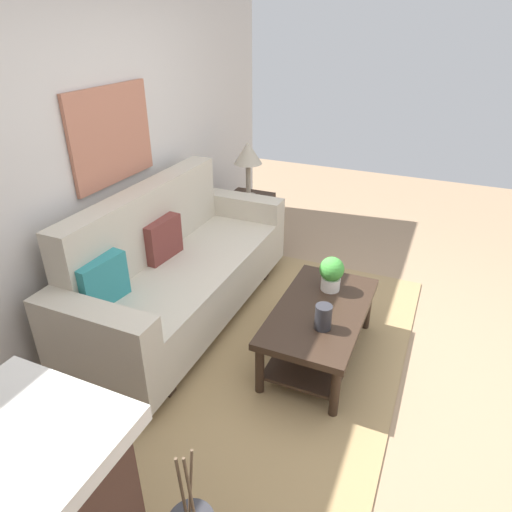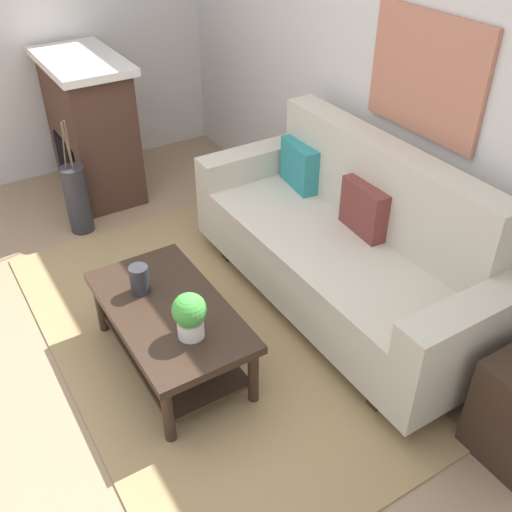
# 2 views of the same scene
# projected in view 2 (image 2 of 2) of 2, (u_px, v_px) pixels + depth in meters

# --- Properties ---
(ground_plane) EXTENTS (9.44, 9.44, 0.00)m
(ground_plane) POSITION_uv_depth(u_px,v_px,m) (127.00, 369.00, 3.46)
(ground_plane) COLOR #9E7F60
(wall_back) EXTENTS (5.44, 0.10, 2.70)m
(wall_back) POSITION_uv_depth(u_px,v_px,m) (411.00, 82.00, 3.53)
(wall_back) COLOR silver
(wall_back) RESTS_ON ground_plane
(wall_left) EXTENTS (0.10, 4.94, 2.70)m
(wall_left) POSITION_uv_depth(u_px,v_px,m) (33.00, 17.00, 4.80)
(wall_left) COLOR silver
(wall_left) RESTS_ON ground_plane
(area_rug) EXTENTS (2.93, 1.67, 0.01)m
(area_rug) POSITION_uv_depth(u_px,v_px,m) (202.00, 337.00, 3.67)
(area_rug) COLOR #A38456
(area_rug) RESTS_ON ground_plane
(couch) EXTENTS (2.23, 0.84, 1.08)m
(couch) POSITION_uv_depth(u_px,v_px,m) (345.00, 248.00, 3.72)
(couch) COLOR beige
(couch) RESTS_ON ground_plane
(throw_pillow_teal) EXTENTS (0.37, 0.16, 0.32)m
(throw_pillow_teal) POSITION_uv_depth(u_px,v_px,m) (300.00, 165.00, 4.11)
(throw_pillow_teal) COLOR teal
(throw_pillow_teal) RESTS_ON couch
(throw_pillow_maroon) EXTENTS (0.37, 0.15, 0.32)m
(throw_pillow_maroon) POSITION_uv_depth(u_px,v_px,m) (365.00, 209.00, 3.63)
(throw_pillow_maroon) COLOR brown
(throw_pillow_maroon) RESTS_ON couch
(coffee_table) EXTENTS (1.10, 0.60, 0.43)m
(coffee_table) POSITION_uv_depth(u_px,v_px,m) (170.00, 323.00, 3.32)
(coffee_table) COLOR #332319
(coffee_table) RESTS_ON ground_plane
(tabletop_vase) EXTENTS (0.11, 0.11, 0.17)m
(tabletop_vase) POSITION_uv_depth(u_px,v_px,m) (140.00, 279.00, 3.32)
(tabletop_vase) COLOR #2D2D33
(tabletop_vase) RESTS_ON coffee_table
(potted_plant_tabletop) EXTENTS (0.18, 0.18, 0.26)m
(potted_plant_tabletop) POSITION_uv_depth(u_px,v_px,m) (190.00, 314.00, 2.99)
(potted_plant_tabletop) COLOR white
(potted_plant_tabletop) RESTS_ON coffee_table
(fireplace) EXTENTS (1.02, 0.58, 1.16)m
(fireplace) POSITION_uv_depth(u_px,v_px,m) (91.00, 127.00, 4.89)
(fireplace) COLOR #472D23
(fireplace) RESTS_ON ground_plane
(floor_vase) EXTENTS (0.18, 0.18, 0.54)m
(floor_vase) POSITION_uv_depth(u_px,v_px,m) (77.00, 200.00, 4.53)
(floor_vase) COLOR #2D2D33
(floor_vase) RESTS_ON ground_plane
(floor_vase_branch_a) EXTENTS (0.04, 0.03, 0.36)m
(floor_vase_branch_a) POSITION_uv_depth(u_px,v_px,m) (67.00, 147.00, 4.26)
(floor_vase_branch_a) COLOR brown
(floor_vase_branch_a) RESTS_ON floor_vase
(floor_vase_branch_b) EXTENTS (0.03, 0.02, 0.36)m
(floor_vase_branch_b) POSITION_uv_depth(u_px,v_px,m) (68.00, 145.00, 4.29)
(floor_vase_branch_b) COLOR brown
(floor_vase_branch_b) RESTS_ON floor_vase
(floor_vase_branch_c) EXTENTS (0.02, 0.04, 0.36)m
(floor_vase_branch_c) POSITION_uv_depth(u_px,v_px,m) (64.00, 146.00, 4.27)
(floor_vase_branch_c) COLOR brown
(floor_vase_branch_c) RESTS_ON floor_vase
(framed_painting) EXTENTS (0.85, 0.03, 0.69)m
(framed_painting) POSITION_uv_depth(u_px,v_px,m) (426.00, 75.00, 3.33)
(framed_painting) COLOR #B77056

